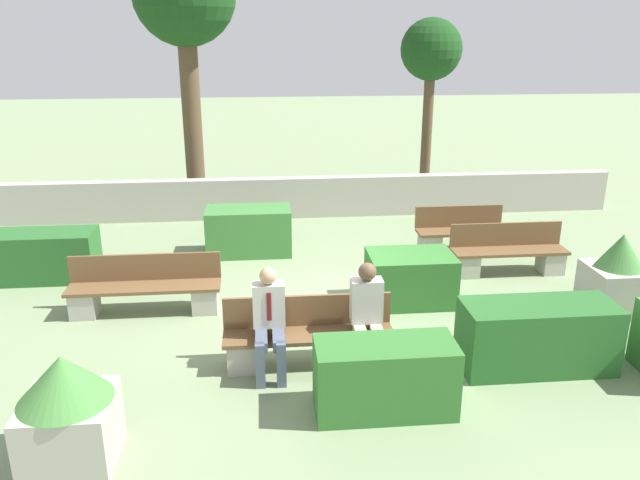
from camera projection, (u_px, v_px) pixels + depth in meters
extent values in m
plane|color=gray|center=(333.00, 308.00, 9.21)|extent=(60.00, 60.00, 0.00)
cube|color=#ADA89E|center=(308.00, 197.00, 13.59)|extent=(13.49, 0.30, 0.87)
cube|color=brown|center=(309.00, 336.00, 7.54)|extent=(2.07, 0.44, 0.05)
cube|color=brown|center=(307.00, 310.00, 7.69)|extent=(2.07, 0.04, 0.40)
cube|color=#ADA89E|center=(243.00, 354.00, 7.53)|extent=(0.36, 0.40, 0.37)
cube|color=#ADA89E|center=(374.00, 348.00, 7.68)|extent=(0.36, 0.40, 0.37)
cube|color=brown|center=(510.00, 251.00, 10.38)|extent=(1.92, 0.44, 0.05)
cube|color=brown|center=(506.00, 234.00, 10.54)|extent=(1.92, 0.04, 0.40)
cube|color=#ADA89E|center=(466.00, 265.00, 10.39)|extent=(0.36, 0.40, 0.37)
cube|color=#ADA89E|center=(550.00, 262.00, 10.52)|extent=(0.36, 0.40, 0.37)
cube|color=brown|center=(144.00, 288.00, 8.93)|extent=(2.17, 0.44, 0.05)
cube|color=brown|center=(145.00, 267.00, 9.09)|extent=(2.17, 0.05, 0.40)
cube|color=#ADA89E|center=(84.00, 304.00, 8.92)|extent=(0.36, 0.40, 0.37)
cube|color=#ADA89E|center=(205.00, 299.00, 9.08)|extent=(0.36, 0.40, 0.37)
cube|color=brown|center=(462.00, 232.00, 11.39)|extent=(1.64, 0.44, 0.05)
cube|color=brown|center=(459.00, 216.00, 11.55)|extent=(1.64, 0.04, 0.40)
cube|color=#ADA89E|center=(430.00, 244.00, 11.40)|extent=(0.36, 0.40, 0.37)
cube|color=#ADA89E|center=(492.00, 242.00, 11.51)|extent=(0.36, 0.40, 0.37)
cube|color=#515B70|center=(261.00, 339.00, 7.26)|extent=(0.14, 0.46, 0.13)
cube|color=#515B70|center=(279.00, 339.00, 7.28)|extent=(0.14, 0.46, 0.13)
cube|color=#515B70|center=(260.00, 366.00, 7.11)|extent=(0.11, 0.11, 0.55)
cube|color=#515B70|center=(281.00, 364.00, 7.13)|extent=(0.11, 0.11, 0.55)
cube|color=beige|center=(269.00, 304.00, 7.39)|extent=(0.38, 0.22, 0.54)
sphere|color=tan|center=(268.00, 276.00, 7.25)|extent=(0.20, 0.20, 0.20)
cube|color=maroon|center=(269.00, 307.00, 7.27)|extent=(0.06, 0.01, 0.35)
cube|color=#B2A893|center=(361.00, 335.00, 7.37)|extent=(0.14, 0.46, 0.13)
cube|color=#B2A893|center=(377.00, 334.00, 7.38)|extent=(0.14, 0.46, 0.13)
cube|color=#B2A893|center=(362.00, 361.00, 7.22)|extent=(0.11, 0.11, 0.55)
cube|color=#B2A893|center=(382.00, 360.00, 7.24)|extent=(0.11, 0.11, 0.55)
cube|color=beige|center=(366.00, 300.00, 7.49)|extent=(0.38, 0.22, 0.54)
sphere|color=brown|center=(367.00, 272.00, 7.35)|extent=(0.22, 0.22, 0.22)
cube|color=#33702D|center=(410.00, 278.00, 9.33)|extent=(1.26, 0.87, 0.75)
cube|color=#286028|center=(29.00, 256.00, 10.15)|extent=(2.15, 0.74, 0.80)
cube|color=#33702D|center=(385.00, 377.00, 6.64)|extent=(1.49, 0.65, 0.80)
cube|color=#3D7A38|center=(249.00, 231.00, 11.34)|extent=(1.53, 0.78, 0.85)
cube|color=#286028|center=(537.00, 336.00, 7.49)|extent=(1.83, 0.71, 0.83)
cube|color=#ADA89E|center=(71.00, 431.00, 5.85)|extent=(0.81, 0.81, 0.68)
cone|color=#47843D|center=(63.00, 378.00, 5.67)|extent=(0.87, 0.87, 0.45)
cube|color=#ADA89E|center=(615.00, 289.00, 9.04)|extent=(0.82, 0.82, 0.68)
cone|color=#47843D|center=(622.00, 251.00, 8.85)|extent=(0.66, 0.66, 0.50)
cylinder|color=brown|center=(192.00, 117.00, 14.08)|extent=(0.42, 0.42, 4.02)
cylinder|color=brown|center=(427.00, 133.00, 14.95)|extent=(0.25, 0.25, 3.07)
sphere|color=#194219|center=(431.00, 49.00, 14.32)|extent=(1.42, 1.42, 1.42)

